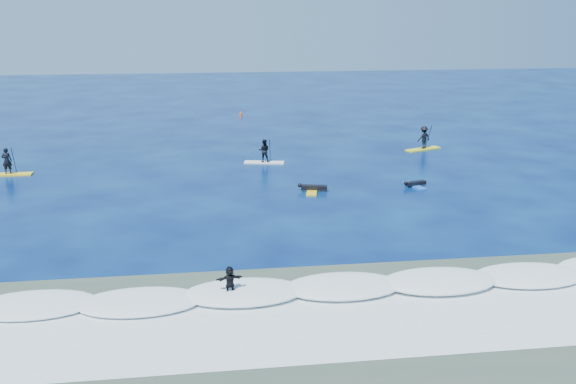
{
  "coord_description": "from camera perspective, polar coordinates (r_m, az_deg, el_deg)",
  "views": [
    {
      "loc": [
        -4.35,
        -33.36,
        11.02
      ],
      "look_at": [
        0.44,
        2.29,
        0.6
      ],
      "focal_mm": 40.0,
      "sensor_mm": 36.0,
      "label": 1
    }
  ],
  "objects": [
    {
      "name": "ground",
      "position": [
        35.4,
        -0.21,
        -1.98
      ],
      "size": [
        160.0,
        160.0,
        0.0
      ],
      "primitive_type": "plane",
      "color": "#030D3F",
      "rests_on": "ground"
    },
    {
      "name": "shallow_water",
      "position": [
        22.69,
        4.5,
        -12.93
      ],
      "size": [
        90.0,
        13.0,
        0.01
      ],
      "primitive_type": "cube",
      "color": "#364A3B",
      "rests_on": "ground"
    },
    {
      "name": "breaking_wave",
      "position": [
        26.19,
        2.66,
        -8.74
      ],
      "size": [
        40.0,
        6.0,
        0.3
      ],
      "primitive_type": "cube",
      "color": "white",
      "rests_on": "ground"
    },
    {
      "name": "whitewater",
      "position": [
        23.56,
        3.98,
        -11.78
      ],
      "size": [
        34.0,
        5.0,
        0.02
      ],
      "primitive_type": "cube",
      "color": "silver",
      "rests_on": "ground"
    },
    {
      "name": "sup_paddler_left",
      "position": [
        47.43,
        -23.67,
        2.19
      ],
      "size": [
        3.14,
        0.83,
        2.19
      ],
      "rotation": [
        0.0,
        0.0,
        -0.02
      ],
      "color": "yellow",
      "rests_on": "ground"
    },
    {
      "name": "sup_paddler_center",
      "position": [
        46.84,
        -2.13,
        3.49
      ],
      "size": [
        2.99,
        1.3,
        2.04
      ],
      "rotation": [
        0.0,
        0.0,
        -0.21
      ],
      "color": "white",
      "rests_on": "ground"
    },
    {
      "name": "sup_paddler_right",
      "position": [
        52.41,
        11.97,
        4.62
      ],
      "size": [
        3.18,
        1.92,
        2.19
      ],
      "rotation": [
        0.0,
        0.0,
        0.4
      ],
      "color": "yellow",
      "rests_on": "ground"
    },
    {
      "name": "prone_paddler_near",
      "position": [
        39.82,
        2.2,
        0.32
      ],
      "size": [
        1.84,
        2.4,
        0.49
      ],
      "rotation": [
        0.0,
        0.0,
        1.33
      ],
      "color": "yellow",
      "rests_on": "ground"
    },
    {
      "name": "prone_paddler_far",
      "position": [
        41.57,
        11.18,
        0.67
      ],
      "size": [
        1.58,
        2.07,
        0.42
      ],
      "rotation": [
        0.0,
        0.0,
        1.85
      ],
      "color": "blue",
      "rests_on": "ground"
    },
    {
      "name": "wave_surfer",
      "position": [
        25.18,
        -5.19,
        -8.05
      ],
      "size": [
        1.77,
        0.79,
        1.24
      ],
      "rotation": [
        0.0,
        0.0,
        0.19
      ],
      "color": "white",
      "rests_on": "breaking_wave"
    },
    {
      "name": "marker_buoy",
      "position": [
        67.11,
        -4.2,
        6.9
      ],
      "size": [
        0.27,
        0.27,
        0.65
      ],
      "rotation": [
        0.0,
        0.0,
        -0.36
      ],
      "color": "#E75114",
      "rests_on": "ground"
    }
  ]
}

